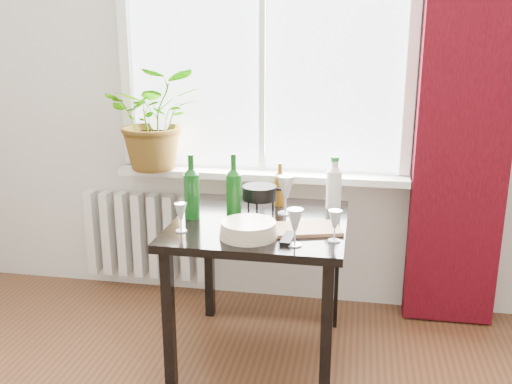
% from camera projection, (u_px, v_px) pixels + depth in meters
% --- Properties ---
extents(window, '(1.72, 0.08, 1.62)m').
position_uv_depth(window, '(263.00, 40.00, 3.24)').
color(window, white).
rests_on(window, ground).
extents(windowsill, '(1.72, 0.20, 0.04)m').
position_uv_depth(windowsill, '(261.00, 174.00, 3.39)').
color(windowsill, white).
rests_on(windowsill, ground).
extents(curtain, '(0.50, 0.12, 2.56)m').
position_uv_depth(curtain, '(467.00, 99.00, 3.04)').
color(curtain, '#36040C').
rests_on(curtain, ground).
extents(radiator, '(0.80, 0.10, 0.55)m').
position_uv_depth(radiator, '(147.00, 235.00, 3.67)').
color(radiator, silver).
rests_on(radiator, ground).
extents(table, '(0.85, 0.85, 0.74)m').
position_uv_depth(table, '(260.00, 238.00, 2.85)').
color(table, black).
rests_on(table, ground).
extents(potted_plant, '(0.66, 0.62, 0.61)m').
position_uv_depth(potted_plant, '(156.00, 119.00, 3.37)').
color(potted_plant, '#417920').
rests_on(potted_plant, windowsill).
extents(wine_bottle_left, '(0.09, 0.09, 0.33)m').
position_uv_depth(wine_bottle_left, '(192.00, 186.00, 2.83)').
color(wine_bottle_left, '#0C4210').
rests_on(wine_bottle_left, table).
extents(wine_bottle_right, '(0.09, 0.09, 0.33)m').
position_uv_depth(wine_bottle_right, '(234.00, 186.00, 2.83)').
color(wine_bottle_right, '#0D450F').
rests_on(wine_bottle_right, table).
extents(bottle_amber, '(0.07, 0.07, 0.24)m').
position_uv_depth(bottle_amber, '(280.00, 184.00, 3.04)').
color(bottle_amber, brown).
rests_on(bottle_amber, table).
extents(cleaning_bottle, '(0.10, 0.10, 0.28)m').
position_uv_depth(cleaning_bottle, '(334.00, 182.00, 2.99)').
color(cleaning_bottle, silver).
rests_on(cleaning_bottle, table).
extents(wineglass_front_right, '(0.08, 0.08, 0.17)m').
position_uv_depth(wineglass_front_right, '(295.00, 227.00, 2.47)').
color(wineglass_front_right, silver).
rests_on(wineglass_front_right, table).
extents(wineglass_far_right, '(0.07, 0.07, 0.15)m').
position_uv_depth(wineglass_far_right, '(335.00, 226.00, 2.53)').
color(wineglass_far_right, silver).
rests_on(wineglass_far_right, table).
extents(wineglass_back_center, '(0.11, 0.11, 0.21)m').
position_uv_depth(wineglass_back_center, '(286.00, 194.00, 2.91)').
color(wineglass_back_center, silver).
rests_on(wineglass_back_center, table).
extents(wineglass_back_left, '(0.08, 0.08, 0.16)m').
position_uv_depth(wineglass_back_left, '(234.00, 187.00, 3.15)').
color(wineglass_back_left, silver).
rests_on(wineglass_back_left, table).
extents(wineglass_front_left, '(0.06, 0.06, 0.14)m').
position_uv_depth(wineglass_front_left, '(181.00, 217.00, 2.65)').
color(wineglass_front_left, silver).
rests_on(wineglass_front_left, table).
extents(plate_stack, '(0.35, 0.35, 0.07)m').
position_uv_depth(plate_stack, '(248.00, 229.00, 2.59)').
color(plate_stack, beige).
rests_on(plate_stack, table).
extents(fondue_pot, '(0.21, 0.18, 0.14)m').
position_uv_depth(fondue_pot, '(259.00, 199.00, 2.95)').
color(fondue_pot, black).
rests_on(fondue_pot, table).
extents(tv_remote, '(0.06, 0.16, 0.02)m').
position_uv_depth(tv_remote, '(288.00, 238.00, 2.56)').
color(tv_remote, black).
rests_on(tv_remote, table).
extents(cutting_board, '(0.35, 0.28, 0.02)m').
position_uv_depth(cutting_board, '(307.00, 229.00, 2.68)').
color(cutting_board, '#996645').
rests_on(cutting_board, table).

